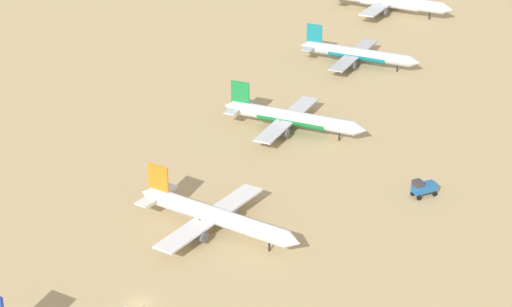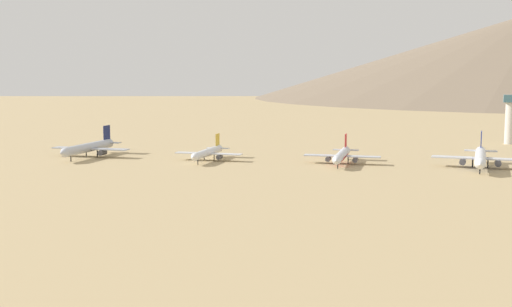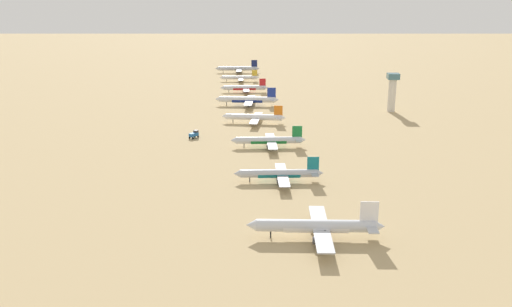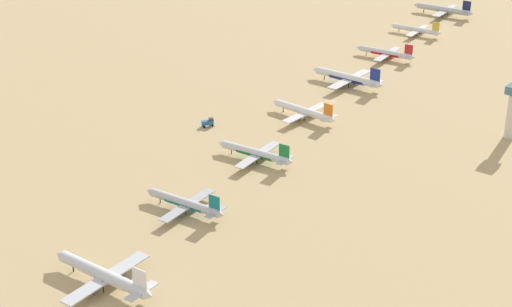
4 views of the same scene
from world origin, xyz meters
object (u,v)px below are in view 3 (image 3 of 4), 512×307
Objects in this scene: parked_jet_0 at (238,69)px; parked_jet_4 at (255,117)px; service_truck at (194,134)px; parked_jet_3 at (248,100)px; parked_jet_1 at (240,78)px; parked_jet_2 at (245,88)px; parked_jet_5 at (269,140)px; parked_jet_7 at (317,226)px; control_tower at (392,90)px; parked_jet_6 at (280,174)px.

parked_jet_0 is 205.92m from parked_jet_4.
parked_jet_0 is 7.40× the size of service_truck.
parked_jet_0 is 154.73m from parked_jet_3.
parked_jet_1 is at bearing 95.80° from parked_jet_0.
parked_jet_2 is 0.97× the size of parked_jet_4.
service_truck is (39.19, -16.33, -1.46)m from parked_jet_5.
parked_jet_7 is at bearing 98.87° from parked_jet_3.
parked_jet_2 reaches higher than parked_jet_1.
parked_jet_0 is 1.15× the size of parked_jet_2.
control_tower is (-60.04, -188.20, 9.65)m from parked_jet_7.
parked_jet_5 is (-9.16, 50.32, -0.10)m from parked_jet_4.
control_tower is at bearing 131.38° from parked_jet_1.
parked_jet_3 is 1.19× the size of parked_jet_6.
parked_jet_5 reaches higher than parked_jet_2.
control_tower is at bearing -131.40° from parked_jet_5.
parked_jet_2 is 0.99× the size of parked_jet_5.
parked_jet_2 is 6.42× the size of service_truck.
parked_jet_0 reaches higher than parked_jet_5.
control_tower reaches higher than service_truck.
service_truck is (55.20, -118.30, -2.00)m from parked_jet_7.
parked_jet_0 is at bearing -83.41° from parked_jet_4.
parked_jet_7 is at bearing 99.38° from parked_jet_4.
parked_jet_6 is at bearing 95.54° from parked_jet_5.
parked_jet_7 is (-11.13, 51.66, 0.64)m from parked_jet_6.
parked_jet_4 is at bearing -131.46° from service_truck.
parked_jet_4 is 93.01m from control_tower.
parked_jet_2 is (-12.29, 103.50, -0.58)m from parked_jet_0.
parked_jet_4 is (-6.54, 50.78, -0.48)m from parked_jet_3.
parked_jet_7 is 130.56m from service_truck.
parked_jet_7 is (-36.49, 253.35, 0.59)m from parked_jet_2.
parked_jet_1 is 0.80× the size of parked_jet_7.
parked_jet_3 is 87.99m from service_truck.
parked_jet_7 is (-48.78, 356.85, 0.01)m from parked_jet_0.
control_tower is at bearing 170.80° from parked_jet_3.
parked_jet_4 is (-18.44, 153.54, 0.35)m from parked_jet_1.
parked_jet_6 is at bearing 97.94° from parked_jet_4.
parked_jet_0 is 1.73× the size of control_tower.
parked_jet_4 is at bearing 96.59° from parked_jet_0.
parked_jet_0 is at bearing -82.67° from parked_jet_5.
parked_jet_2 is 1.01× the size of parked_jet_6.
parked_jet_0 is 238.65m from service_truck.
parked_jet_6 is 52.85m from parked_jet_7.
parked_jet_5 is at bearing 48.60° from control_tower.
service_truck is (6.41, 238.55, -1.99)m from parked_jet_0.
control_tower is (-71.16, -136.54, 10.29)m from parked_jet_6.
control_tower reaches higher than parked_jet_1.
parked_jet_5 is at bearing 157.38° from service_truck.
parked_jet_5 is 6.52× the size of service_truck.
parked_jet_1 is at bearing -82.72° from parked_jet_6.
parked_jet_3 is at bearing 95.45° from parked_jet_2.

